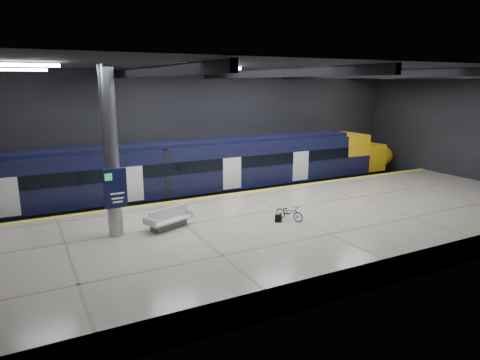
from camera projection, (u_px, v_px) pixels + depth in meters
ground at (268, 224)px, 22.54m from camera, size 30.00×30.00×0.00m
room_shell at (269, 115)px, 21.27m from camera, size 30.10×16.10×8.05m
platform at (295, 229)px, 20.26m from camera, size 30.00×11.00×1.10m
safety_strip at (243, 193)px, 24.67m from camera, size 30.00×0.40×0.01m
rails at (223, 199)px, 27.28m from camera, size 30.00×1.52×0.16m
train at (204, 170)px, 26.26m from camera, size 29.40×2.84×3.79m
bench at (169, 221)px, 18.60m from camera, size 2.28×1.56×0.93m
bicycle at (289, 212)px, 19.70m from camera, size 1.05×1.47×0.74m
pannier_bag at (278, 218)px, 19.47m from camera, size 0.35×0.28×0.35m
info_column at (111, 156)px, 17.05m from camera, size 0.90×0.78×6.90m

